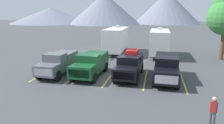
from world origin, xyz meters
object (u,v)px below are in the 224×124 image
Objects in this scene: pickup_truck_d at (166,67)px; person_a at (213,110)px; pickup_truck_a at (59,63)px; camper_trailer_a at (116,39)px; camper_trailer_b at (159,42)px; pickup_truck_c at (130,64)px; pickup_truck_b at (91,64)px.

pickup_truck_d reaches higher than person_a.
pickup_truck_d is (9.94, 0.45, 0.03)m from pickup_truck_a.
pickup_truck_a reaches higher than person_a.
camper_trailer_b is (6.00, -0.93, -0.06)m from camper_trailer_a.
camper_trailer_b is at bearing 93.47° from pickup_truck_d.
pickup_truck_c is 3.22m from pickup_truck_d.
pickup_truck_d is 12.82m from camper_trailer_a.
camper_trailer_a reaches higher than camper_trailer_b.
pickup_truck_d is 10.08m from camper_trailer_b.
pickup_truck_b is at bearing 3.71° from pickup_truck_a.
pickup_truck_c is 3.35× the size of person_a.
camper_trailer_b is at bearing 58.86° from pickup_truck_b.
camper_trailer_b reaches higher than pickup_truck_c.
pickup_truck_d is 3.51× the size of person_a.
pickup_truck_c is (6.72, 0.61, 0.04)m from pickup_truck_a.
pickup_truck_b is 11.46m from person_a.
pickup_truck_b reaches higher than pickup_truck_a.
camper_trailer_b is at bearing 48.32° from pickup_truck_a.
pickup_truck_c is 0.65× the size of camper_trailer_a.
pickup_truck_c reaches higher than pickup_truck_b.
pickup_truck_a is 0.95× the size of pickup_truck_c.
pickup_truck_c is at bearing 5.23° from pickup_truck_a.
pickup_truck_a is 11.92m from camper_trailer_a.
camper_trailer_a is at bearing 107.46° from pickup_truck_c.
person_a is at bearing -81.26° from camper_trailer_b.
camper_trailer_b is (9.33, 10.48, 0.86)m from pickup_truck_a.
pickup_truck_a is 3.13m from pickup_truck_b.
pickup_truck_a is 0.97× the size of pickup_truck_b.
pickup_truck_b is 6.82m from pickup_truck_d.
camper_trailer_b is at bearing 98.74° from person_a.
camper_trailer_b is (-0.61, 10.03, 0.83)m from pickup_truck_d.
camper_trailer_b is (2.61, 9.86, 0.82)m from pickup_truck_c.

